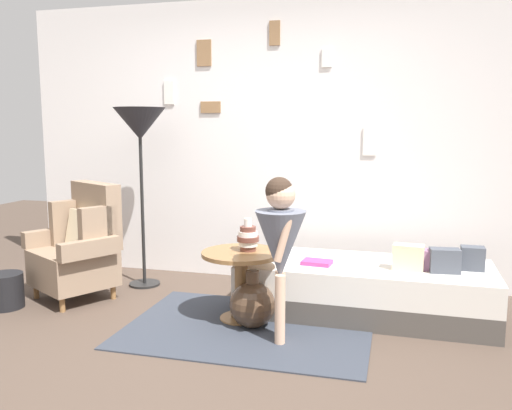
# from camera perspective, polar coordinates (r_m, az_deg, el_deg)

# --- Properties ---
(ground_plane) EXTENTS (12.00, 12.00, 0.00)m
(ground_plane) POSITION_cam_1_polar(r_m,az_deg,el_deg) (3.46, -6.74, -16.26)
(ground_plane) COLOR #4C3D33
(gallery_wall) EXTENTS (4.80, 0.12, 2.60)m
(gallery_wall) POSITION_cam_1_polar(r_m,az_deg,el_deg) (5.01, 1.29, 6.80)
(gallery_wall) COLOR silver
(gallery_wall) RESTS_ON ground
(rug) EXTENTS (1.74, 1.26, 0.01)m
(rug) POSITION_cam_1_polar(r_m,az_deg,el_deg) (3.94, -0.77, -12.99)
(rug) COLOR #333842
(rug) RESTS_ON ground
(armchair) EXTENTS (0.90, 0.83, 0.97)m
(armchair) POSITION_cam_1_polar(r_m,az_deg,el_deg) (4.74, -18.34, -4.25)
(armchair) COLOR olive
(armchair) RESTS_ON ground
(daybed) EXTENTS (1.92, 0.84, 0.40)m
(daybed) POSITION_cam_1_polar(r_m,az_deg,el_deg) (4.24, 11.52, -8.79)
(daybed) COLOR #4C4742
(daybed) RESTS_ON ground
(pillow_head) EXTENTS (0.17, 0.12, 0.17)m
(pillow_head) POSITION_cam_1_polar(r_m,az_deg,el_deg) (4.22, 22.20, -5.31)
(pillow_head) COLOR #474C56
(pillow_head) RESTS_ON daybed
(pillow_mid) EXTENTS (0.22, 0.14, 0.17)m
(pillow_mid) POSITION_cam_1_polar(r_m,az_deg,el_deg) (4.07, 19.59, -5.64)
(pillow_mid) COLOR #474C56
(pillow_mid) RESTS_ON daybed
(pillow_back) EXTENTS (0.23, 0.14, 0.15)m
(pillow_back) POSITION_cam_1_polar(r_m,az_deg,el_deg) (4.10, 17.60, -5.60)
(pillow_back) COLOR gray
(pillow_back) RESTS_ON daybed
(pillow_extra) EXTENTS (0.23, 0.14, 0.19)m
(pillow_extra) POSITION_cam_1_polar(r_m,az_deg,el_deg) (4.05, 16.03, -5.43)
(pillow_extra) COLOR beige
(pillow_extra) RESTS_ON daybed
(side_table) EXTENTS (0.59, 0.59, 0.52)m
(side_table) POSITION_cam_1_polar(r_m,az_deg,el_deg) (3.98, -1.59, -7.06)
(side_table) COLOR olive
(side_table) RESTS_ON ground
(vase_striped) EXTENTS (0.17, 0.17, 0.24)m
(vase_striped) POSITION_cam_1_polar(r_m,az_deg,el_deg) (3.95, -0.87, -3.53)
(vase_striped) COLOR brown
(vase_striped) RESTS_ON side_table
(floor_lamp) EXTENTS (0.46, 0.46, 1.61)m
(floor_lamp) POSITION_cam_1_polar(r_m,az_deg,el_deg) (4.84, -12.35, 7.91)
(floor_lamp) COLOR black
(floor_lamp) RESTS_ON ground
(person_child) EXTENTS (0.34, 0.34, 1.12)m
(person_child) POSITION_cam_1_polar(r_m,az_deg,el_deg) (3.50, 2.64, -3.57)
(person_child) COLOR #D8AD8E
(person_child) RESTS_ON ground
(book_on_daybed) EXTENTS (0.24, 0.18, 0.03)m
(book_on_daybed) POSITION_cam_1_polar(r_m,az_deg,el_deg) (4.10, 6.56, -6.13)
(book_on_daybed) COLOR #C1387F
(book_on_daybed) RESTS_ON daybed
(demijohn_near) EXTENTS (0.33, 0.33, 0.42)m
(demijohn_near) POSITION_cam_1_polar(r_m,az_deg,el_deg) (3.90, -0.39, -10.60)
(demijohn_near) COLOR #473323
(demijohn_near) RESTS_ON ground
(magazine_basket) EXTENTS (0.28, 0.28, 0.28)m
(magazine_basket) POSITION_cam_1_polar(r_m,az_deg,el_deg) (4.75, -25.30, -8.31)
(magazine_basket) COLOR black
(magazine_basket) RESTS_ON ground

